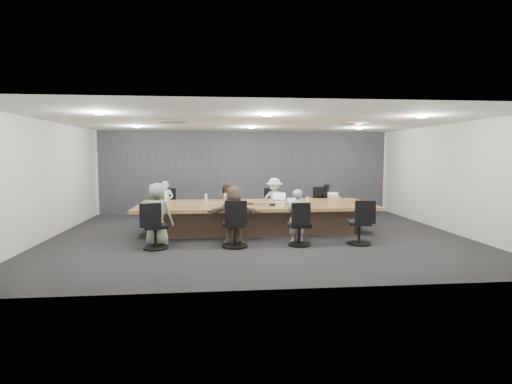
{
  "coord_description": "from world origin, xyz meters",
  "views": [
    {
      "loc": [
        -1.01,
        -9.71,
        1.99
      ],
      "look_at": [
        0.0,
        0.4,
        1.05
      ],
      "focal_mm": 28.0,
      "sensor_mm": 36.0,
      "label": 1
    }
  ],
  "objects": [
    {
      "name": "canvas_bag",
      "position": [
        2.13,
        0.55,
        0.82
      ],
      "size": [
        0.29,
        0.19,
        0.15
      ],
      "primitive_type": "cube",
      "rotation": [
        0.0,
        0.0,
        -0.08
      ],
      "color": "tan",
      "rests_on": "conference_table"
    },
    {
      "name": "cup_white_near",
      "position": [
        1.47,
        0.91,
        0.8
      ],
      "size": [
        0.11,
        0.11,
        0.11
      ],
      "primitive_type": "cylinder",
      "rotation": [
        0.0,
        0.0,
        -0.37
      ],
      "color": "white",
      "rests_on": "conference_table"
    },
    {
      "name": "chair_4",
      "position": [
        -2.31,
        -1.2,
        0.41
      ],
      "size": [
        0.67,
        0.67,
        0.81
      ],
      "primitive_type": null,
      "rotation": [
        0.0,
        0.0,
        0.26
      ],
      "color": "black",
      "rests_on": "ground"
    },
    {
      "name": "wall_back",
      "position": [
        0.0,
        4.0,
        1.4
      ],
      "size": [
        10.0,
        0.0,
        2.8
      ],
      "primitive_type": "cube",
      "rotation": [
        1.57,
        0.0,
        0.0
      ],
      "color": "silver",
      "rests_on": "ground"
    },
    {
      "name": "bottle_clear",
      "position": [
        -1.28,
        0.75,
        0.86
      ],
      "size": [
        0.1,
        0.1,
        0.24
      ],
      "primitive_type": "cylinder",
      "rotation": [
        0.0,
        0.0,
        -0.42
      ],
      "color": "silver",
      "rests_on": "conference_table"
    },
    {
      "name": "floor",
      "position": [
        0.0,
        0.0,
        0.0
      ],
      "size": [
        10.0,
        8.0,
        0.0
      ],
      "primitive_type": "cube",
      "color": "#232326",
      "rests_on": "ground"
    },
    {
      "name": "wall_front",
      "position": [
        0.0,
        -4.0,
        1.4
      ],
      "size": [
        10.0,
        0.0,
        2.8
      ],
      "primitive_type": "cube",
      "rotation": [
        -1.57,
        0.0,
        0.0
      ],
      "color": "silver",
      "rests_on": "ground"
    },
    {
      "name": "mic_right",
      "position": [
        -0.15,
        0.38,
        0.75
      ],
      "size": [
        0.15,
        0.11,
        0.03
      ],
      "primitive_type": "cube",
      "rotation": [
        0.0,
        0.0,
        0.15
      ],
      "color": "black",
      "rests_on": "conference_table"
    },
    {
      "name": "laptop_2",
      "position": [
        0.69,
        1.3,
        0.75
      ],
      "size": [
        0.39,
        0.31,
        0.02
      ],
      "primitive_type": "cube",
      "rotation": [
        0.0,
        0.0,
        2.94
      ],
      "color": "#B2B2B7",
      "rests_on": "conference_table"
    },
    {
      "name": "chair_3",
      "position": [
        2.24,
        2.2,
        0.41
      ],
      "size": [
        0.61,
        0.61,
        0.82
      ],
      "primitive_type": null,
      "rotation": [
        0.0,
        0.0,
        3.02
      ],
      "color": "black",
      "rests_on": "ground"
    },
    {
      "name": "person_6",
      "position": [
        0.8,
        -0.85,
        0.61
      ],
      "size": [
        0.5,
        0.39,
        1.22
      ],
      "primitive_type": "imported",
      "rotation": [
        0.0,
        0.0,
        3.38
      ],
      "color": "#AEAEB0",
      "rests_on": "ground"
    },
    {
      "name": "cup_white_far",
      "position": [
        -0.4,
        0.69,
        0.79
      ],
      "size": [
        0.09,
        0.09,
        0.1
      ],
      "primitive_type": "cylinder",
      "rotation": [
        0.0,
        0.0,
        -0.17
      ],
      "color": "white",
      "rests_on": "conference_table"
    },
    {
      "name": "person_4",
      "position": [
        -2.31,
        -0.85,
        0.69
      ],
      "size": [
        0.77,
        0.6,
        1.39
      ],
      "primitive_type": "imported",
      "rotation": [
        0.0,
        0.0,
        2.89
      ],
      "color": "gray",
      "rests_on": "ground"
    },
    {
      "name": "person_5",
      "position": [
        -0.62,
        -0.85,
        0.66
      ],
      "size": [
        1.25,
        0.48,
        1.32
      ],
      "primitive_type": "imported",
      "rotation": [
        0.0,
        0.0,
        3.07
      ],
      "color": "brown",
      "rests_on": "ground"
    },
    {
      "name": "chair_2",
      "position": [
        0.69,
        2.2,
        0.38
      ],
      "size": [
        0.58,
        0.58,
        0.77
      ],
      "primitive_type": null,
      "rotation": [
        0.0,
        0.0,
        3.02
      ],
      "color": "black",
      "rests_on": "ground"
    },
    {
      "name": "chair_5",
      "position": [
        -0.62,
        -1.2,
        0.44
      ],
      "size": [
        0.63,
        0.63,
        0.87
      ],
      "primitive_type": null,
      "rotation": [
        0.0,
        0.0,
        -0.08
      ],
      "color": "black",
      "rests_on": "ground"
    },
    {
      "name": "chair_7",
      "position": [
        2.16,
        -1.2,
        0.41
      ],
      "size": [
        0.65,
        0.65,
        0.81
      ],
      "primitive_type": null,
      "rotation": [
        0.0,
        0.0,
        -0.22
      ],
      "color": "black",
      "rests_on": "ground"
    },
    {
      "name": "chair_6",
      "position": [
        0.8,
        -1.2,
        0.38
      ],
      "size": [
        0.55,
        0.55,
        0.76
      ],
      "primitive_type": null,
      "rotation": [
        0.0,
        0.0,
        0.07
      ],
      "color": "black",
      "rests_on": "ground"
    },
    {
      "name": "wall_right",
      "position": [
        5.0,
        0.0,
        1.4
      ],
      "size": [
        0.0,
        8.0,
        2.8
      ],
      "primitive_type": "cube",
      "rotation": [
        1.57,
        0.0,
        -1.57
      ],
      "color": "silver",
      "rests_on": "ground"
    },
    {
      "name": "laptop_5",
      "position": [
        -0.62,
        -0.3,
        0.75
      ],
      "size": [
        0.31,
        0.22,
        0.02
      ],
      "primitive_type": "cube",
      "rotation": [
        0.0,
        0.0,
        -0.08
      ],
      "color": "#B2B2B7",
      "rests_on": "conference_table"
    },
    {
      "name": "laptop_6",
      "position": [
        0.8,
        -0.3,
        0.75
      ],
      "size": [
        0.34,
        0.27,
        0.02
      ],
      "primitive_type": "cube",
      "rotation": [
        0.0,
        0.0,
        0.24
      ],
      "color": "#8C6647",
      "rests_on": "conference_table"
    },
    {
      "name": "wall_left",
      "position": [
        -5.0,
        0.0,
        1.4
      ],
      "size": [
        0.0,
        8.0,
        2.8
      ],
      "primitive_type": "cube",
      "rotation": [
        1.57,
        0.0,
        1.57
      ],
      "color": "silver",
      "rests_on": "ground"
    },
    {
      "name": "stapler",
      "position": [
        0.37,
        -0.02,
        0.77
      ],
      "size": [
        0.15,
        0.05,
        0.05
      ],
      "primitive_type": "cube",
      "rotation": [
        0.0,
        0.0,
        -0.12
      ],
      "color": "black",
      "rests_on": "conference_table"
    },
    {
      "name": "conference_table",
      "position": [
        0.0,
        0.5,
        0.4
      ],
      "size": [
        6.0,
        2.2,
        0.74
      ],
      "color": "brown",
      "rests_on": "ground"
    },
    {
      "name": "bottle_green_right",
      "position": [
        1.14,
        0.3,
        0.86
      ],
      "size": [
        0.07,
        0.07,
        0.24
      ],
      "primitive_type": "cylinder",
      "rotation": [
        0.0,
        0.0,
        0.02
      ],
      "color": "#479263",
      "rests_on": "conference_table"
    },
    {
      "name": "bottle_green_left",
      "position": [
        -2.65,
        0.64,
        0.85
      ],
      "size": [
        0.08,
        0.08,
        0.22
      ],
      "primitive_type": "cylinder",
      "rotation": [
        0.0,
        0.0,
        0.26
      ],
      "color": "#479263",
      "rests_on": "conference_table"
    },
    {
      "name": "chair_0",
      "position": [
        -2.46,
        2.2,
        0.4
      ],
      "size": [
        0.59,
        0.59,
        0.8
      ],
      "primitive_type": null,
      "rotation": [
        0.0,
        0.0,
        3.25
      ],
      "color": "black",
      "rests_on": "ground"
    },
    {
      "name": "person_1",
      "position": [
        -0.66,
        1.85,
        0.59
      ],
      "size": [
        0.62,
        0.5,
        1.17
      ],
      "primitive_type": "imported",
      "rotation": [
        0.0,
        0.0,
        6.39
      ],
      "color": "#51372B",
      "rests_on": "ground"
    },
    {
      "name": "laptop_4",
      "position": [
        -2.31,
        -0.3,
        0.75
      ],
      "size": [
        0.3,
        0.21,
        0.02
      ],
      "primitive_type": "cube",
      "rotation": [
        0.0,
        0.0,
        0.04
      ],
      "color": "#8C6647",
      "rests_on": "conference_table"
    },
    {
      "name": "person_0",
      "position": [
        -2.46,
        1.85,
        0.63
      ],
      "size": [
        0.5,
        0.37,
        1.25
      ],
      "primitive_type": "imported",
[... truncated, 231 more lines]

